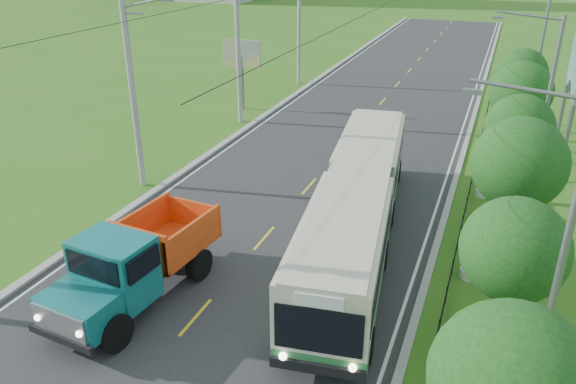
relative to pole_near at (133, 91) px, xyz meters
The scene contains 26 objects.
ground 13.24m from the pole_near, 47.45° to the right, with size 240.00×240.00×0.00m, color #326918.
road 14.67m from the pole_near, 53.09° to the left, with size 14.00×120.00×0.02m, color #28282B.
curb_left 12.14m from the pole_near, 84.48° to the left, with size 0.40×120.00×0.15m, color #9E9E99.
curb_right 19.60m from the pole_near, 35.52° to the left, with size 0.30×120.00×0.10m, color #9E9E99.
edge_line_left 12.22m from the pole_near, 81.66° to the left, with size 0.12×120.00×0.00m, color silver.
edge_line_right 19.21m from the pole_near, 36.41° to the left, with size 0.12×120.00×0.00m, color silver.
centre_dash 13.23m from the pole_near, 47.45° to the right, with size 0.12×2.20×0.00m, color yellow.
railing_right 17.68m from the pole_near, 17.09° to the left, with size 0.04×40.00×0.60m, color black.
pole_near is the anchor object (origin of this frame).
pole_mid 12.00m from the pole_near, 90.00° to the left, with size 3.51×0.32×10.00m.
pole_far 24.00m from the pole_near, 90.00° to the left, with size 3.51×0.32×10.00m.
tree_second 19.44m from the pole_near, 20.74° to the right, with size 3.18×3.26×5.30m.
tree_third 18.17m from the pole_near, ahead, with size 3.60×3.62×6.00m.
tree_fourth 18.89m from the pole_near, 15.84° to the left, with size 3.24×3.31×5.40m.
tree_fifth 21.31m from the pole_near, 31.59° to the left, with size 3.48×3.52×5.80m.
tree_back 24.98m from the pole_near, 43.41° to the left, with size 3.30×3.36×5.50m.
streetlight_near 20.94m from the pole_near, 25.46° to the right, with size 3.02×0.20×9.07m.
streetlight_mid 19.56m from the pole_near, 14.81° to the left, with size 3.02×0.20×9.07m.
streetlight_far 26.80m from the pole_near, 45.14° to the left, with size 3.02×0.20×9.07m.
planter_near 17.79m from the pole_near, 10.09° to the right, with size 0.64×0.64×0.67m.
planter_mid 18.23m from the pole_near, 16.52° to the left, with size 0.64×0.64×0.67m.
planter_far 21.83m from the pole_near, 37.63° to the left, with size 0.64×0.64×0.67m.
billboard_left 15.10m from the pole_near, 94.72° to the left, with size 3.00×0.20×5.20m.
billboard_right 23.32m from the pole_near, 28.14° to the left, with size 0.24×6.00×7.30m.
bus 12.67m from the pole_near, ahead, with size 5.07×17.68×3.37m.
dump_truck 11.05m from the pole_near, 56.57° to the right, with size 3.35×7.28×2.96m.
Camera 1 is at (8.74, -13.69, 12.10)m, focal length 35.00 mm.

